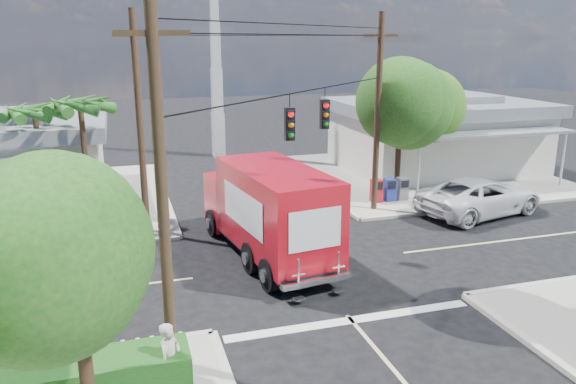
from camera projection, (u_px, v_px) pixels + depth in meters
name	position (u px, v px, depth m)	size (l,w,h in m)	color
ground	(304.00, 265.00, 20.21)	(120.00, 120.00, 0.00)	black
sidewalk_ne	(419.00, 174.00, 33.29)	(14.12, 14.12, 0.14)	#ACA69B
sidewalk_nw	(20.00, 205.00, 27.16)	(14.12, 14.12, 0.14)	#ACA69B
road_markings	(318.00, 281.00, 18.85)	(32.00, 32.00, 0.01)	beige
building_ne	(436.00, 133.00, 34.14)	(11.80, 10.20, 4.50)	silver
radio_tower	(216.00, 73.00, 37.30)	(0.80, 0.80, 17.00)	silver
tree_sw_front	(72.00, 242.00, 10.14)	(3.88, 3.78, 6.03)	#422D1C
tree_ne_front	(401.00, 105.00, 27.20)	(4.21, 4.14, 6.66)	#422D1C
tree_ne_back	(425.00, 109.00, 30.12)	(3.77, 3.66, 5.82)	#422D1C
palm_nw_front	(80.00, 108.00, 23.68)	(3.01, 3.08, 5.59)	#422D1C
palm_nw_back	(35.00, 114.00, 24.60)	(3.01, 3.08, 5.19)	#422D1C
utility_poles	(249.00, 131.00, 20.00)	(12.00, 10.68, 9.00)	#473321
picket_fence	(56.00, 369.00, 12.67)	(5.94, 0.06, 1.00)	silver
vending_boxes	(389.00, 190.00, 27.57)	(1.90, 0.50, 1.10)	#AD161E
delivery_truck	(268.00, 211.00, 20.55)	(3.60, 8.38, 3.52)	black
parked_car	(480.00, 196.00, 25.83)	(2.84, 6.16, 1.71)	silver
pedestrian	(170.00, 361.00, 12.31)	(0.66, 0.43, 1.81)	beige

